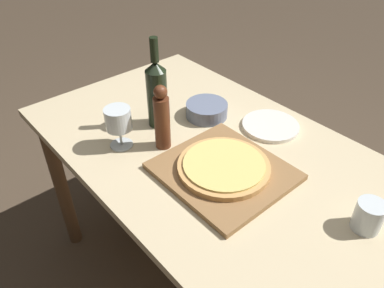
{
  "coord_description": "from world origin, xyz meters",
  "views": [
    {
      "loc": [
        -0.69,
        -0.69,
        1.52
      ],
      "look_at": [
        -0.09,
        0.01,
        0.82
      ],
      "focal_mm": 35.0,
      "sensor_mm": 36.0,
      "label": 1
    }
  ],
  "objects_px": {
    "pepper_mill": "(162,119)",
    "small_bowl": "(207,110)",
    "wine_bottle": "(157,92)",
    "pizza": "(224,166)",
    "wine_glass": "(118,120)"
  },
  "relations": [
    {
      "from": "pepper_mill",
      "to": "small_bowl",
      "type": "distance_m",
      "value": 0.25
    },
    {
      "from": "wine_bottle",
      "to": "small_bowl",
      "type": "relative_size",
      "value": 2.1
    },
    {
      "from": "pizza",
      "to": "small_bowl",
      "type": "relative_size",
      "value": 1.82
    },
    {
      "from": "pizza",
      "to": "small_bowl",
      "type": "bearing_deg",
      "value": 56.43
    },
    {
      "from": "wine_glass",
      "to": "pepper_mill",
      "type": "bearing_deg",
      "value": -41.79
    },
    {
      "from": "wine_bottle",
      "to": "pepper_mill",
      "type": "xyz_separation_m",
      "value": [
        -0.07,
        -0.12,
        -0.02
      ]
    },
    {
      "from": "wine_bottle",
      "to": "small_bowl",
      "type": "xyz_separation_m",
      "value": [
        0.17,
        -0.08,
        -0.1
      ]
    },
    {
      "from": "pizza",
      "to": "wine_glass",
      "type": "xyz_separation_m",
      "value": [
        -0.16,
        0.33,
        0.07
      ]
    },
    {
      "from": "wine_bottle",
      "to": "wine_glass",
      "type": "height_order",
      "value": "wine_bottle"
    },
    {
      "from": "pizza",
      "to": "wine_bottle",
      "type": "xyz_separation_m",
      "value": [
        0.01,
        0.35,
        0.1
      ]
    },
    {
      "from": "pepper_mill",
      "to": "small_bowl",
      "type": "bearing_deg",
      "value": 10.05
    },
    {
      "from": "wine_bottle",
      "to": "wine_glass",
      "type": "bearing_deg",
      "value": -172.27
    },
    {
      "from": "pizza",
      "to": "wine_glass",
      "type": "bearing_deg",
      "value": 115.88
    },
    {
      "from": "small_bowl",
      "to": "wine_glass",
      "type": "bearing_deg",
      "value": 171.27
    },
    {
      "from": "small_bowl",
      "to": "pepper_mill",
      "type": "bearing_deg",
      "value": -169.95
    }
  ]
}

